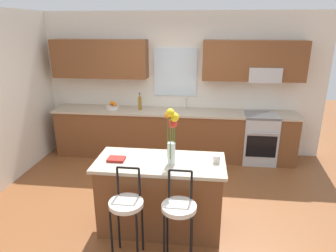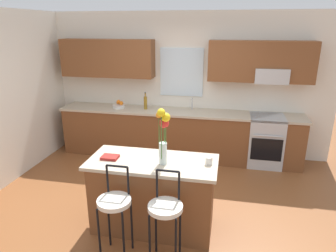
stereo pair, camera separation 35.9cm
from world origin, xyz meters
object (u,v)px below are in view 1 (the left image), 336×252
Objects in this scene: oven_range at (259,138)px; cookbook at (116,159)px; flower_vase at (172,132)px; bottle_olive_oil at (140,103)px; kitchen_island at (160,195)px; bar_stool_near at (127,207)px; bar_stool_middle at (179,211)px; fruit_bowl_oranges at (112,106)px; mug_ceramic at (217,159)px.

cookbook is (-2.06, -2.24, 0.48)m from oven_range.
flower_vase reaches higher than bottle_olive_oil.
bottle_olive_oil is (-0.70, 2.22, 0.59)m from kitchen_island.
oven_range is at bearing 56.68° from bar_stool_near.
bar_stool_middle is 1.00m from cookbook.
oven_range is 3.83× the size of fruit_bowl_oranges.
bar_stool_near is at bearing -129.62° from flower_vase.
oven_range is 0.60× the size of kitchen_island.
flower_vase is 2.06× the size of bottle_olive_oil.
fruit_bowl_oranges reaches higher than oven_range.
bar_stool_middle is at bearing -61.53° from fruit_bowl_oranges.
bar_stool_middle is 0.79m from mug_ceramic.
flower_vase is at bearing -58.79° from fruit_bowl_oranges.
kitchen_island is 1.47× the size of bar_stool_near.
kitchen_island is 0.70m from cookbook.
oven_range and kitchen_island have the same top height.
mug_ceramic reaches higher than oven_range.
bar_stool_near is 1.16m from mug_ceramic.
cookbook is (-0.79, 0.52, 0.30)m from bar_stool_middle.
kitchen_island is 0.65m from bar_stool_near.
oven_range is at bearing 54.97° from kitchen_island.
bar_stool_near is 0.55m from bar_stool_middle.
mug_ceramic is at bearing -49.09° from fruit_bowl_oranges.
flower_vase is at bearing -169.92° from mug_ceramic.
bottle_olive_oil is at bearing 121.89° from mug_ceramic.
mug_ceramic is (0.66, 0.03, 0.50)m from kitchen_island.
mug_ceramic reaches higher than cookbook.
bar_stool_near and bar_stool_middle have the same top height.
cookbook is at bearing 114.87° from bar_stool_near.
bar_stool_near is at bearing -147.37° from mug_ceramic.
flower_vase reaches higher than bar_stool_middle.
fruit_bowl_oranges is at bearing 118.47° from bar_stool_middle.
kitchen_island is 0.83m from mug_ceramic.
fruit_bowl_oranges is (-0.96, 2.79, 0.33)m from bar_stool_near.
flower_vase is at bearing 104.37° from bar_stool_middle.
bar_stool_near is at bearing -81.33° from bottle_olive_oil.
mug_ceramic is 2.90m from fruit_bowl_oranges.
bar_stool_near is 3.19× the size of bottle_olive_oil.
oven_range is at bearing -0.59° from fruit_bowl_oranges.
mug_ceramic is 1.18m from cookbook.
bar_stool_middle is at bearing -64.04° from kitchen_island.
bar_stool_near is 2.85m from bottle_olive_oil.
cookbook is at bearing 146.59° from bar_stool_middle.
cookbook is at bearing -176.29° from mug_ceramic.
kitchen_island is 4.70× the size of bottle_olive_oil.
kitchen_island is at bearing -125.03° from oven_range.
bar_stool_near reaches higher than kitchen_island.
bar_stool_near is at bearing -123.32° from oven_range.
oven_range is at bearing 58.25° from flower_vase.
bottle_olive_oil is at bearing 179.37° from oven_range.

